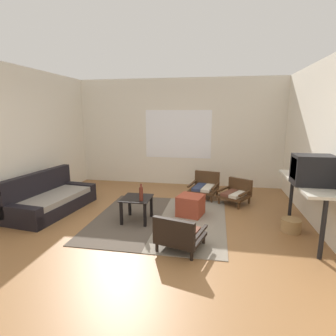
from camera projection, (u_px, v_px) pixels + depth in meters
ground_plane at (150, 232)px, 4.26m from camera, size 7.80×7.80×0.00m
far_wall_with_window at (178, 133)px, 6.93m from camera, size 5.60×0.13×2.70m
side_wall_left at (7, 142)px, 4.74m from camera, size 0.12×6.60×2.70m
area_rug at (160, 219)px, 4.75m from camera, size 2.29×2.39×0.01m
couch at (51, 200)px, 5.13m from camera, size 0.98×1.81×0.74m
coffee_table at (137, 203)px, 4.63m from camera, size 0.49×0.52×0.42m
armchair_by_window at (205, 186)px, 6.01m from camera, size 0.69×0.74×0.54m
armchair_striped_foreground at (179, 234)px, 3.66m from camera, size 0.71×0.71×0.51m
armchair_corner at (236, 192)px, 5.58m from camera, size 0.73×0.74×0.49m
ottoman_orange at (191, 205)px, 4.92m from camera, size 0.53×0.53×0.38m
console_shelf at (307, 187)px, 4.06m from camera, size 0.47×1.63×0.85m
crt_television at (314, 170)px, 3.78m from camera, size 0.55×0.37×0.43m
clay_vase at (301, 168)px, 4.38m from camera, size 0.20×0.20×0.31m
glass_bottle at (141, 194)px, 4.43m from camera, size 0.06×0.06×0.29m
wicker_basket at (291, 225)px, 4.26m from camera, size 0.30×0.30×0.21m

